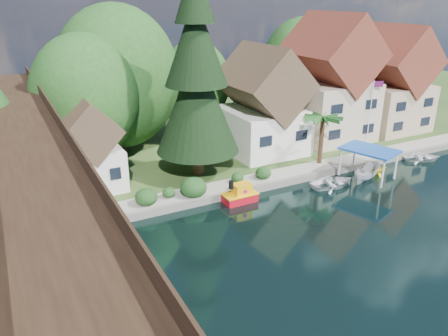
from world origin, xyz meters
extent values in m
plane|color=black|center=(0.00, 0.00, 0.00)|extent=(140.00, 140.00, 0.00)
cube|color=#2C481D|center=(0.00, 34.00, 0.25)|extent=(140.00, 52.00, 0.50)
cube|color=slate|center=(4.00, 8.00, 0.31)|extent=(60.00, 0.40, 0.62)
cube|color=gray|center=(6.00, 9.30, 0.53)|extent=(50.00, 2.60, 0.06)
cube|color=black|center=(-16.00, -6.40, 4.00)|extent=(4.00, 0.36, 8.00)
cube|color=black|center=(-16.00, -3.20, 4.00)|extent=(4.00, 0.36, 8.00)
cube|color=black|center=(-16.00, 0.00, 4.00)|extent=(4.00, 0.36, 8.00)
cube|color=black|center=(-16.00, 3.20, 4.00)|extent=(4.00, 0.36, 8.00)
cube|color=black|center=(-16.00, 6.40, 4.00)|extent=(4.00, 0.36, 8.00)
cube|color=black|center=(-16.00, 9.60, 4.00)|extent=(4.00, 0.36, 8.00)
cube|color=black|center=(-16.00, 12.80, 4.00)|extent=(4.00, 0.36, 8.00)
cube|color=black|center=(-16.00, 16.00, 4.00)|extent=(4.00, 0.36, 8.00)
cube|color=black|center=(-16.00, 19.20, 4.00)|extent=(4.00, 0.36, 8.00)
cube|color=black|center=(-16.00, 22.40, 4.00)|extent=(4.00, 0.36, 8.00)
cube|color=black|center=(-16.00, 25.60, 4.00)|extent=(4.00, 0.36, 8.00)
cube|color=black|center=(-14.25, 6.00, 8.05)|extent=(0.35, 44.00, 0.35)
cube|color=black|center=(-16.00, 6.00, 8.35)|extent=(4.00, 44.00, 0.30)
cube|color=black|center=(-14.00, 6.00, 8.90)|extent=(0.12, 44.00, 0.80)
cube|color=white|center=(7.00, 16.00, 2.75)|extent=(7.50, 8.00, 4.50)
cube|color=#4A3927|center=(7.00, 16.00, 7.70)|extent=(7.64, 8.64, 7.64)
cube|color=black|center=(4.90, 11.96, 2.98)|extent=(1.35, 0.08, 1.00)
cube|color=black|center=(9.10, 11.96, 2.98)|extent=(1.35, 0.08, 1.00)
cube|color=#C5B39A|center=(16.00, 16.50, 3.75)|extent=(8.50, 8.50, 6.50)
cube|color=brown|center=(16.00, 16.50, 10.06)|extent=(8.65, 9.18, 8.65)
cube|color=black|center=(13.62, 12.21, 4.08)|extent=(1.53, 0.08, 1.00)
cube|color=black|center=(18.38, 12.21, 4.08)|extent=(1.53, 0.08, 1.00)
cube|color=tan|center=(25.00, 16.00, 3.25)|extent=(8.00, 8.00, 5.50)
cube|color=brown|center=(25.00, 16.00, 8.88)|extent=(8.15, 8.64, 8.15)
cube|color=black|center=(22.76, 11.96, 3.53)|extent=(1.44, 0.08, 1.00)
cube|color=black|center=(27.24, 11.96, 3.53)|extent=(1.44, 0.08, 1.00)
cube|color=white|center=(-11.00, 14.50, 2.25)|extent=(5.00, 5.00, 3.50)
cube|color=#4A3927|center=(-11.00, 14.50, 5.80)|extent=(5.09, 5.40, 5.09)
cube|color=black|center=(-12.40, 11.96, 2.43)|extent=(0.90, 0.08, 1.00)
cube|color=black|center=(-9.60, 11.96, 2.43)|extent=(0.90, 0.08, 1.00)
cylinder|color=#382314|center=(-10.00, 19.00, 2.75)|extent=(0.50, 0.50, 4.50)
ellipsoid|color=#204C1B|center=(-10.00, 19.00, 7.50)|extent=(4.40, 4.40, 5.06)
cylinder|color=#382314|center=(-6.00, 23.00, 2.98)|extent=(0.50, 0.50, 4.95)
ellipsoid|color=#204C1B|center=(-6.00, 23.00, 8.20)|extent=(5.00, 5.00, 5.75)
cylinder|color=#382314|center=(3.00, 24.00, 2.52)|extent=(0.50, 0.50, 4.05)
ellipsoid|color=#204C1B|center=(3.00, 24.00, 6.80)|extent=(4.00, 4.00, 4.60)
cylinder|color=#382314|center=(18.00, 24.00, 2.75)|extent=(0.50, 0.50, 4.50)
ellipsoid|color=#204C1B|center=(18.00, 24.00, 7.50)|extent=(4.60, 4.60, 5.29)
cylinder|color=#382314|center=(26.00, 20.00, 2.30)|extent=(0.50, 0.50, 3.60)
ellipsoid|color=#204C1B|center=(26.00, 20.00, 6.10)|extent=(3.80, 3.80, 4.37)
ellipsoid|color=#153C15|center=(-8.00, 9.20, 1.27)|extent=(1.98, 1.98, 1.53)
ellipsoid|color=#153C15|center=(-6.00, 9.50, 1.09)|extent=(1.54, 1.54, 1.19)
ellipsoid|color=#153C15|center=(-4.00, 9.00, 1.35)|extent=(2.20, 2.20, 1.70)
ellipsoid|color=#153C15|center=(-11.00, 9.40, 1.18)|extent=(1.76, 1.76, 1.36)
ellipsoid|color=#153C15|center=(0.50, 9.60, 1.09)|extent=(1.54, 1.54, 1.19)
ellipsoid|color=#153C15|center=(3.00, 9.30, 1.18)|extent=(1.76, 1.76, 1.36)
cylinder|color=#382314|center=(-1.66, 13.16, 2.20)|extent=(1.02, 1.02, 3.40)
cone|color=black|center=(-1.66, 13.16, 7.29)|extent=(7.47, 7.47, 9.06)
cone|color=black|center=(-1.66, 13.16, 12.39)|extent=(5.43, 5.43, 7.36)
cylinder|color=#382314|center=(9.97, 9.99, 2.70)|extent=(0.44, 0.44, 4.40)
ellipsoid|color=#204F1A|center=(9.97, 9.99, 5.10)|extent=(3.82, 3.82, 1.00)
cylinder|color=white|center=(18.09, 11.97, 4.08)|extent=(0.10, 0.10, 7.16)
cube|color=#A00B20|center=(18.62, 11.79, 7.25)|extent=(0.98, 0.36, 0.61)
cube|color=red|center=(-0.70, 7.06, 0.32)|extent=(2.79, 1.52, 0.74)
cube|color=#FFB00D|center=(-0.70, 7.06, 0.72)|extent=(2.88, 1.62, 0.09)
cube|color=#FFB00D|center=(-0.52, 7.07, 1.10)|extent=(1.49, 1.13, 0.92)
cylinder|color=black|center=(-1.53, 7.05, 1.70)|extent=(0.41, 0.41, 0.64)
cylinder|color=#AC0D6F|center=(-0.51, 6.49, 1.10)|extent=(0.33, 0.08, 0.33)
cylinder|color=#AC0D6F|center=(-0.53, 7.64, 1.10)|extent=(0.33, 0.08, 0.33)
cylinder|color=#AC0D6F|center=(0.22, 7.08, 1.10)|extent=(0.08, 0.33, 0.33)
imported|color=white|center=(8.22, 5.96, 0.44)|extent=(4.39, 3.26, 0.87)
imported|color=white|center=(11.93, 5.63, 0.74)|extent=(4.07, 2.57, 1.47)
cube|color=blue|center=(11.93, 5.63, 2.95)|extent=(4.57, 5.50, 0.18)
cylinder|color=white|center=(13.84, 4.09, 1.62)|extent=(0.18, 0.18, 2.65)
cylinder|color=white|center=(12.53, 8.01, 1.62)|extent=(0.18, 0.18, 2.65)
cylinder|color=white|center=(11.32, 3.25, 1.62)|extent=(0.18, 0.18, 2.65)
cylinder|color=white|center=(10.02, 7.17, 1.62)|extent=(0.18, 0.18, 2.65)
imported|color=yellow|center=(13.75, 6.39, 0.65)|extent=(2.98, 2.76, 1.30)
imported|color=white|center=(20.79, 6.80, 0.40)|extent=(4.71, 4.18, 0.81)
camera|label=1|loc=(-16.96, -21.22, 16.01)|focal=35.00mm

